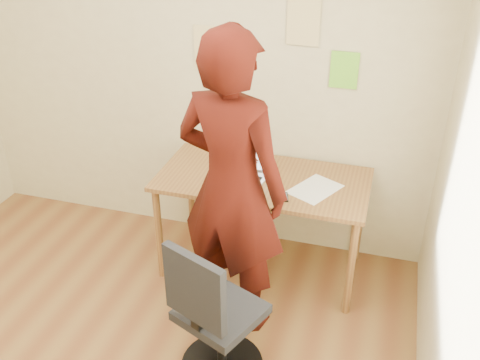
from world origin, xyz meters
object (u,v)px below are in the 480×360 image
(desk, at_px, (263,189))
(office_chair, at_px, (214,322))
(person, at_px, (232,188))
(laptop, at_px, (245,169))
(phone, at_px, (284,197))

(desk, height_order, office_chair, office_chair)
(office_chair, height_order, person, person)
(desk, xyz_separation_m, office_chair, (-0.00, -1.02, -0.26))
(laptop, bearing_deg, person, -76.89)
(laptop, height_order, person, person)
(laptop, xyz_separation_m, phone, (0.31, -0.20, -0.05))
(desk, relative_size, laptop, 4.20)
(phone, bearing_deg, office_chair, -118.97)
(phone, distance_m, office_chair, 0.90)
(phone, relative_size, person, 0.06)
(desk, height_order, phone, phone)
(person, bearing_deg, office_chair, 108.82)
(office_chair, xyz_separation_m, person, (-0.05, 0.51, 0.55))
(laptop, relative_size, person, 0.18)
(desk, relative_size, office_chair, 1.54)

